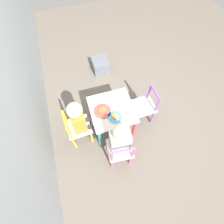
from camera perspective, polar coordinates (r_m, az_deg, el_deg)
ground_plane at (r=2.32m, az=0.00°, el=-4.69°), size 6.00×6.00×0.00m
kids_table at (r=2.00m, az=0.00°, el=-0.22°), size 0.48×0.48×0.45m
chair_yellow at (r=2.05m, az=-11.36°, el=-5.24°), size 0.28×0.28×0.54m
chair_pink at (r=1.92m, az=2.68°, el=-12.65°), size 0.28×0.28×0.54m
chair_purple at (r=2.19m, az=10.72°, el=1.72°), size 0.27×0.27×0.54m
child_back at (r=1.90m, az=-10.47°, el=-2.42°), size 0.21×0.22×0.74m
child_left at (r=1.77m, az=2.47°, el=-9.00°), size 0.22×0.21×0.76m
plate_back at (r=1.91m, az=-3.13°, el=0.32°), size 0.19×0.19×0.03m
plate_left at (r=1.87m, az=0.96°, el=-1.60°), size 0.15×0.15×0.03m
storage_bin at (r=2.84m, az=-3.78°, el=14.96°), size 0.27×0.24×0.19m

